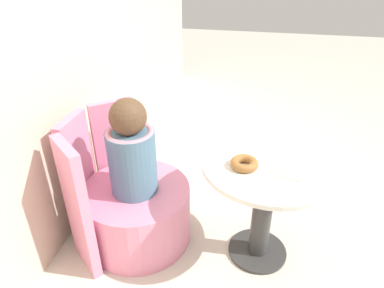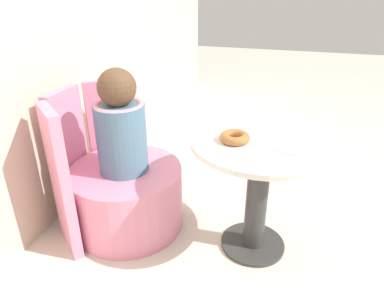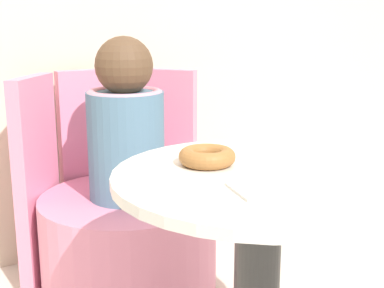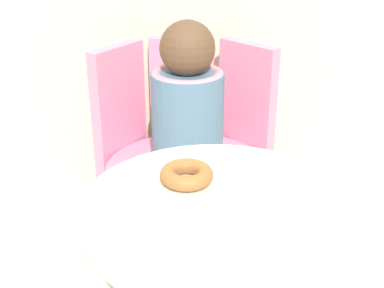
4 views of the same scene
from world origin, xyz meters
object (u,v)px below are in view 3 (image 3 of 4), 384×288
Objects in this scene: tub_chair at (129,245)px; round_table at (258,245)px; donut at (207,156)px; child_figure at (126,126)px.

round_table is at bearing -88.45° from tub_chair.
donut is at bearing 120.00° from round_table.
child_figure is at bearing 0.00° from tub_chair.
donut is at bearing -94.68° from child_figure.
tub_chair is at bearing 85.32° from donut.
round_table is 0.76m from tub_chair.
child_figure is at bearing 91.55° from round_table.
tub_chair is at bearing 91.55° from round_table.
donut is at bearing -94.68° from tub_chair.
donut is (-0.05, -0.59, 0.04)m from child_figure.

